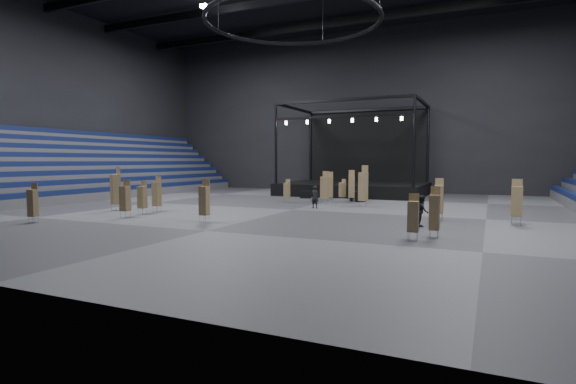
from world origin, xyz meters
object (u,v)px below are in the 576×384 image
at_px(chair_stack_7, 342,189).
at_px(chair_stack_3, 517,201).
at_px(flight_case_right, 358,195).
at_px(chair_stack_4, 352,186).
at_px(chair_stack_9, 33,202).
at_px(chair_stack_12, 434,212).
at_px(flight_case_left, 306,194).
at_px(chair_stack_6, 287,190).
at_px(chair_stack_0, 363,186).
at_px(chair_stack_8, 116,189).
at_px(chair_stack_5, 330,187).
at_px(chair_stack_2, 125,198).
at_px(chair_stack_11, 157,194).
at_px(chair_stack_1, 325,187).
at_px(chair_stack_15, 142,197).
at_px(crew_member, 422,211).
at_px(stage, 356,180).
at_px(chair_stack_13, 439,199).
at_px(chair_stack_10, 204,200).
at_px(man_center, 315,197).
at_px(chair_stack_14, 413,216).
at_px(flight_case_mid, 358,197).

bearing_deg(chair_stack_7, chair_stack_3, -13.50).
relative_size(flight_case_right, chair_stack_4, 0.45).
bearing_deg(chair_stack_9, chair_stack_12, -1.26).
xyz_separation_m(flight_case_left, chair_stack_6, (0.22, -4.66, 0.69)).
xyz_separation_m(chair_stack_0, chair_stack_8, (-14.93, -9.63, -0.05)).
height_order(chair_stack_3, chair_stack_7, chair_stack_3).
distance_m(chair_stack_5, chair_stack_7, 1.58).
bearing_deg(chair_stack_2, chair_stack_11, 92.47).
height_order(chair_stack_1, chair_stack_12, chair_stack_1).
relative_size(chair_stack_5, chair_stack_6, 1.31).
relative_size(chair_stack_1, chair_stack_15, 1.21).
bearing_deg(flight_case_right, crew_member, -62.47).
bearing_deg(chair_stack_5, chair_stack_3, -41.03).
relative_size(chair_stack_6, crew_member, 1.17).
xyz_separation_m(stage, chair_stack_4, (2.25, -9.30, -0.07)).
relative_size(chair_stack_6, chair_stack_11, 0.81).
height_order(chair_stack_12, chair_stack_13, chair_stack_13).
xyz_separation_m(chair_stack_10, crew_member, (11.42, 3.26, -0.42)).
relative_size(chair_stack_4, chair_stack_9, 1.21).
height_order(chair_stack_2, chair_stack_6, chair_stack_2).
distance_m(chair_stack_2, chair_stack_5, 16.79).
bearing_deg(chair_stack_13, chair_stack_8, -172.14).
distance_m(chair_stack_1, chair_stack_6, 3.26).
height_order(flight_case_right, chair_stack_10, chair_stack_10).
height_order(chair_stack_6, chair_stack_10, chair_stack_10).
xyz_separation_m(chair_stack_5, crew_member, (8.96, -11.15, -0.48)).
height_order(chair_stack_2, chair_stack_13, chair_stack_13).
relative_size(chair_stack_1, chair_stack_2, 1.14).
bearing_deg(chair_stack_2, man_center, 44.68).
distance_m(chair_stack_11, chair_stack_14, 18.05).
bearing_deg(chair_stack_0, flight_case_mid, 128.58).
xyz_separation_m(flight_case_left, chair_stack_10, (0.87, -17.27, 0.91)).
bearing_deg(flight_case_right, chair_stack_14, -67.73).
relative_size(chair_stack_0, crew_member, 1.89).
relative_size(stage, chair_stack_15, 6.49).
height_order(flight_case_right, chair_stack_5, chair_stack_5).
xyz_separation_m(chair_stack_9, chair_stack_11, (2.66, 7.10, 0.10)).
height_order(chair_stack_6, chair_stack_7, chair_stack_6).
bearing_deg(chair_stack_12, stage, 114.81).
distance_m(flight_case_left, chair_stack_9, 22.81).
relative_size(chair_stack_3, crew_member, 1.50).
relative_size(chair_stack_1, chair_stack_7, 1.39).
xyz_separation_m(flight_case_right, chair_stack_2, (-9.61, -17.70, 0.80)).
relative_size(chair_stack_14, crew_member, 1.23).
relative_size(chair_stack_1, chair_stack_3, 1.06).
height_order(stage, chair_stack_6, stage).
relative_size(stage, flight_case_left, 13.70).
xyz_separation_m(chair_stack_0, chair_stack_5, (-3.50, 2.49, -0.27)).
distance_m(chair_stack_6, chair_stack_9, 18.57).
relative_size(flight_case_right, chair_stack_8, 0.40).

